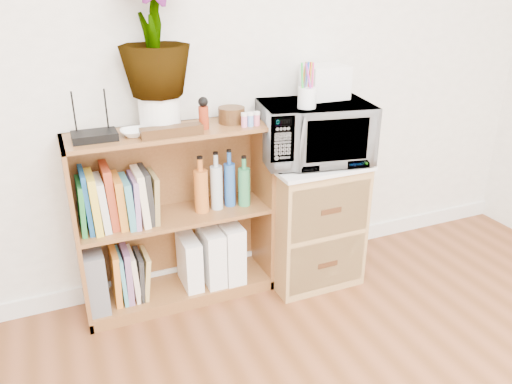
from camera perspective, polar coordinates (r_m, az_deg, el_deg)
skirting_board at (r=3.03m, az=-2.86°, el=-8.03°), size 4.00×0.02×0.10m
bookshelf at (r=2.62m, az=-9.18°, el=-3.03°), size 1.00×0.30×0.95m
wicker_unit at (r=2.86m, az=6.08°, el=-3.30°), size 0.50×0.45×0.70m
microwave at (r=2.66m, az=6.67°, el=6.79°), size 0.62×0.47×0.31m
pen_cup at (r=2.50m, az=5.84°, el=10.67°), size 0.09×0.09×0.10m
small_appliance at (r=2.72m, az=7.87°, el=12.37°), size 0.22×0.18×0.17m
router at (r=2.37m, az=-17.97°, el=6.11°), size 0.20×0.13×0.04m
white_bowl at (r=2.38m, az=-13.71°, el=6.61°), size 0.13×0.13×0.03m
plant_pot at (r=2.44m, az=-10.95°, el=8.85°), size 0.19×0.19×0.16m
potted_plant at (r=2.37m, az=-11.65°, el=17.53°), size 0.32×0.32×0.58m
trinket_box at (r=2.35m, az=-9.61°, el=6.86°), size 0.29×0.07×0.05m
kokeshi_doll at (r=2.44m, az=-6.00°, el=8.46°), size 0.05×0.05×0.11m
wooden_bowl at (r=2.53m, az=-2.82°, el=8.78°), size 0.13×0.13×0.08m
paint_jars at (r=2.47m, az=-0.64°, el=8.20°), size 0.12×0.04×0.06m
file_box at (r=2.69m, az=-17.95°, el=-9.16°), size 0.10×0.26×0.33m
magazine_holder_left at (r=2.75m, az=-7.61°, el=-7.84°), size 0.09×0.23×0.28m
magazine_holder_mid at (r=2.77m, az=-5.18°, el=-7.08°), size 0.10×0.25×0.32m
magazine_holder_right at (r=2.79m, az=-3.09°, el=-6.52°), size 0.10×0.27×0.33m
cookbooks at (r=2.51m, az=-15.59°, el=-0.82°), size 0.38×0.20×0.31m
liquor_bottles at (r=2.61m, az=-4.18°, el=1.22°), size 0.30×0.07×0.30m
lower_books at (r=2.71m, az=-14.33°, el=-9.09°), size 0.19×0.19×0.29m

